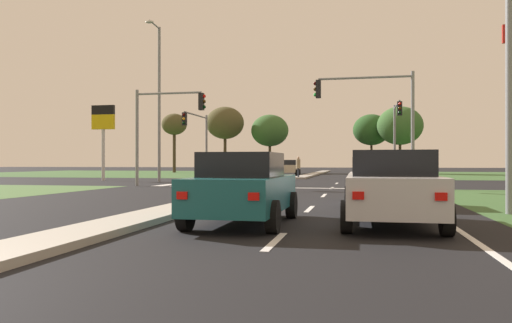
# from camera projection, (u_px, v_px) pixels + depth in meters

# --- Properties ---
(ground_plane) EXTENTS (200.00, 200.00, 0.00)m
(ground_plane) POSITION_uv_depth(u_px,v_px,m) (285.00, 183.00, 33.31)
(ground_plane) COLOR black
(grass_verge_far_left) EXTENTS (35.00, 35.00, 0.01)m
(grass_verge_far_left) POSITION_uv_depth(u_px,v_px,m) (114.00, 173.00, 62.50)
(grass_verge_far_left) COLOR #385B2D
(grass_verge_far_left) RESTS_ON ground
(median_island_near) EXTENTS (1.20, 22.00, 0.14)m
(median_island_near) POSITION_uv_depth(u_px,v_px,m) (191.00, 206.00, 14.71)
(median_island_near) COLOR #ADA89E
(median_island_near) RESTS_ON ground
(median_island_far) EXTENTS (1.20, 36.00, 0.14)m
(median_island_far) POSITION_uv_depth(u_px,v_px,m) (316.00, 173.00, 57.78)
(median_island_far) COLOR gray
(median_island_far) RESTS_ON ground
(lane_dash_near) EXTENTS (0.14, 2.00, 0.01)m
(lane_dash_near) POSITION_uv_depth(u_px,v_px,m) (275.00, 241.00, 8.44)
(lane_dash_near) COLOR silver
(lane_dash_near) RESTS_ON ground
(lane_dash_second) EXTENTS (0.14, 2.00, 0.01)m
(lane_dash_second) POSITION_uv_depth(u_px,v_px,m) (310.00, 209.00, 14.32)
(lane_dash_second) COLOR silver
(lane_dash_second) RESTS_ON ground
(lane_dash_third) EXTENTS (0.14, 2.00, 0.01)m
(lane_dash_third) POSITION_uv_depth(u_px,v_px,m) (324.00, 195.00, 20.19)
(lane_dash_third) COLOR silver
(lane_dash_third) RESTS_ON ground
(lane_dash_fourth) EXTENTS (0.14, 2.00, 0.01)m
(lane_dash_fourth) POSITION_uv_depth(u_px,v_px,m) (332.00, 188.00, 26.06)
(lane_dash_fourth) COLOR silver
(lane_dash_fourth) RESTS_ON ground
(lane_dash_fifth) EXTENTS (0.14, 2.00, 0.01)m
(lane_dash_fifth) POSITION_uv_depth(u_px,v_px,m) (337.00, 183.00, 31.94)
(lane_dash_fifth) COLOR silver
(lane_dash_fifth) RESTS_ON ground
(edge_line_right) EXTENTS (0.14, 24.00, 0.01)m
(edge_line_right) POSITION_uv_depth(u_px,v_px,m) (428.00, 209.00, 14.29)
(edge_line_right) COLOR silver
(edge_line_right) RESTS_ON ground
(stop_bar_near) EXTENTS (6.40, 0.50, 0.01)m
(stop_bar_near) POSITION_uv_depth(u_px,v_px,m) (337.00, 188.00, 25.68)
(stop_bar_near) COLOR silver
(stop_bar_near) RESTS_ON ground
(crosswalk_bar_near) EXTENTS (0.70, 2.80, 0.01)m
(crosswalk_bar_near) POSITION_uv_depth(u_px,v_px,m) (166.00, 185.00, 29.52)
(crosswalk_bar_near) COLOR silver
(crosswalk_bar_near) RESTS_ON ground
(crosswalk_bar_second) EXTENTS (0.70, 2.80, 0.01)m
(crosswalk_bar_second) POSITION_uv_depth(u_px,v_px,m) (184.00, 185.00, 29.29)
(crosswalk_bar_second) COLOR silver
(crosswalk_bar_second) RESTS_ON ground
(crosswalk_bar_third) EXTENTS (0.70, 2.80, 0.01)m
(crosswalk_bar_third) POSITION_uv_depth(u_px,v_px,m) (203.00, 185.00, 29.05)
(crosswalk_bar_third) COLOR silver
(crosswalk_bar_third) RESTS_ON ground
(crosswalk_bar_fourth) EXTENTS (0.70, 2.80, 0.01)m
(crosswalk_bar_fourth) POSITION_uv_depth(u_px,v_px,m) (222.00, 186.00, 28.82)
(crosswalk_bar_fourth) COLOR silver
(crosswalk_bar_fourth) RESTS_ON ground
(crosswalk_bar_fifth) EXTENTS (0.70, 2.80, 0.01)m
(crosswalk_bar_fifth) POSITION_uv_depth(u_px,v_px,m) (241.00, 186.00, 28.58)
(crosswalk_bar_fifth) COLOR silver
(crosswalk_bar_fifth) RESTS_ON ground
(crosswalk_bar_sixth) EXTENTS (0.70, 2.80, 0.01)m
(crosswalk_bar_sixth) POSITION_uv_depth(u_px,v_px,m) (260.00, 186.00, 28.35)
(crosswalk_bar_sixth) COLOR silver
(crosswalk_bar_sixth) RESTS_ON ground
(car_white_near) EXTENTS (2.07, 4.45, 1.53)m
(car_white_near) POSITION_uv_depth(u_px,v_px,m) (378.00, 180.00, 16.00)
(car_white_near) COLOR silver
(car_white_near) RESTS_ON ground
(car_silver_second) EXTENTS (2.03, 4.18, 1.60)m
(car_silver_second) POSITION_uv_depth(u_px,v_px,m) (391.00, 188.00, 10.51)
(car_silver_second) COLOR #B7B7BC
(car_silver_second) RESTS_ON ground
(car_teal_third) EXTENTS (1.97, 4.17, 1.57)m
(car_teal_third) POSITION_uv_depth(u_px,v_px,m) (244.00, 188.00, 10.83)
(car_teal_third) COLOR #19565B
(car_teal_third) RESTS_ON ground
(car_beige_fourth) EXTENTS (2.08, 4.25, 1.62)m
(car_beige_fourth) POSITION_uv_depth(u_px,v_px,m) (289.00, 168.00, 51.54)
(car_beige_fourth) COLOR #BCAD8E
(car_beige_fourth) RESTS_ON ground
(traffic_signal_far_left) EXTENTS (0.32, 5.66, 5.31)m
(traffic_signal_far_left) POSITION_uv_depth(u_px,v_px,m) (198.00, 133.00, 39.23)
(traffic_signal_far_left) COLOR gray
(traffic_signal_far_left) RESTS_ON ground
(traffic_signal_near_right) EXTENTS (5.16, 0.32, 6.04)m
(traffic_signal_near_right) POSITION_uv_depth(u_px,v_px,m) (376.00, 108.00, 25.67)
(traffic_signal_near_right) COLOR gray
(traffic_signal_near_right) RESTS_ON ground
(traffic_signal_far_right) EXTENTS (0.32, 5.23, 5.79)m
(traffic_signal_far_right) POSITION_uv_depth(u_px,v_px,m) (396.00, 126.00, 36.38)
(traffic_signal_far_right) COLOR gray
(traffic_signal_far_right) RESTS_ON ground
(traffic_signal_near_left) EXTENTS (4.22, 0.32, 5.53)m
(traffic_signal_near_left) POSITION_uv_depth(u_px,v_px,m) (162.00, 120.00, 28.10)
(traffic_signal_near_left) COLOR gray
(traffic_signal_near_left) RESTS_ON ground
(street_lamp_near) EXTENTS (2.45, 0.77, 10.00)m
(street_lamp_near) POSITION_uv_depth(u_px,v_px,m) (502.00, 2.00, 12.92)
(street_lamp_near) COLOR gray
(street_lamp_near) RESTS_ON ground
(street_lamp_second) EXTENTS (0.56, 2.24, 10.81)m
(street_lamp_second) POSITION_uv_depth(u_px,v_px,m) (158.00, 96.00, 34.33)
(street_lamp_second) COLOR gray
(street_lamp_second) RESTS_ON ground
(pedestrian_at_median) EXTENTS (0.34, 0.34, 1.70)m
(pedestrian_at_median) POSITION_uv_depth(u_px,v_px,m) (298.00, 165.00, 41.31)
(pedestrian_at_median) COLOR #232833
(pedestrian_at_median) RESTS_ON median_island_far
(fuel_price_totem) EXTENTS (1.80, 0.24, 5.64)m
(fuel_price_totem) POSITION_uv_depth(u_px,v_px,m) (103.00, 126.00, 36.97)
(fuel_price_totem) COLOR silver
(fuel_price_totem) RESTS_ON ground
(treeline_near) EXTENTS (3.39, 3.39, 7.95)m
(treeline_near) POSITION_uv_depth(u_px,v_px,m) (174.00, 125.00, 66.54)
(treeline_near) COLOR #423323
(treeline_near) RESTS_ON ground
(treeline_second) EXTENTS (4.85, 4.85, 8.47)m
(treeline_second) POSITION_uv_depth(u_px,v_px,m) (225.00, 123.00, 63.14)
(treeline_second) COLOR #423323
(treeline_second) RESTS_ON ground
(treeline_third) EXTENTS (4.82, 4.82, 7.52)m
(treeline_third) POSITION_uv_depth(u_px,v_px,m) (270.00, 131.00, 63.70)
(treeline_third) COLOR #423323
(treeline_third) RESTS_ON ground
(treeline_fourth) EXTENTS (4.60, 4.60, 7.43)m
(treeline_fourth) POSITION_uv_depth(u_px,v_px,m) (371.00, 130.00, 62.27)
(treeline_fourth) COLOR #423323
(treeline_fourth) RESTS_ON ground
(treeline_fifth) EXTENTS (5.41, 5.41, 8.06)m
(treeline_fifth) POSITION_uv_depth(u_px,v_px,m) (400.00, 126.00, 59.16)
(treeline_fifth) COLOR #423323
(treeline_fifth) RESTS_ON ground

